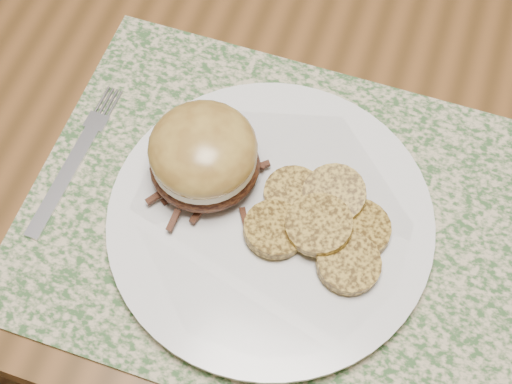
% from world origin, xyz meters
% --- Properties ---
extents(ground, '(3.50, 3.50, 0.00)m').
position_xyz_m(ground, '(0.00, 0.00, 0.00)').
color(ground, brown).
rests_on(ground, ground).
extents(dining_table, '(1.50, 0.90, 0.75)m').
position_xyz_m(dining_table, '(0.00, 0.00, 0.67)').
color(dining_table, brown).
rests_on(dining_table, ground).
extents(placemat, '(0.45, 0.33, 0.00)m').
position_xyz_m(placemat, '(0.23, -0.26, 0.75)').
color(placemat, '#35582D').
rests_on(placemat, dining_table).
extents(dinner_plate, '(0.26, 0.26, 0.02)m').
position_xyz_m(dinner_plate, '(0.21, -0.26, 0.76)').
color(dinner_plate, white).
rests_on(dinner_plate, placemat).
extents(pork_sandwich, '(0.12, 0.12, 0.07)m').
position_xyz_m(pork_sandwich, '(0.15, -0.24, 0.80)').
color(pork_sandwich, black).
rests_on(pork_sandwich, dinner_plate).
extents(roasted_potatoes, '(0.13, 0.12, 0.03)m').
position_xyz_m(roasted_potatoes, '(0.26, -0.26, 0.78)').
color(roasted_potatoes, '#AB8732').
rests_on(roasted_potatoes, dinner_plate).
extents(fork, '(0.02, 0.16, 0.00)m').
position_xyz_m(fork, '(0.03, -0.26, 0.76)').
color(fork, silver).
rests_on(fork, placemat).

